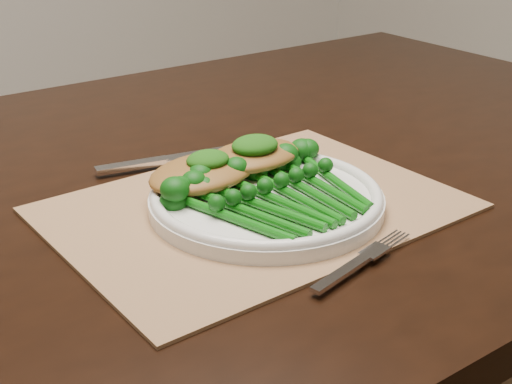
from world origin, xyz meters
TOP-DOWN VIEW (x-y plane):
  - placemat at (-0.03, -0.14)m, footprint 0.43×0.32m
  - dinner_plate at (-0.02, -0.15)m, footprint 0.25×0.25m
  - knife at (-0.05, 0.02)m, footprint 0.22×0.06m
  - fork at (-0.01, -0.30)m, footprint 0.15×0.05m
  - chicken_fillet_left at (-0.06, -0.09)m, footprint 0.15×0.12m
  - chicken_fillet_right at (0.01, -0.09)m, footprint 0.12×0.09m
  - pesto_dollop_left at (-0.06, -0.09)m, footprint 0.05×0.04m
  - pesto_dollop_right at (0.00, -0.09)m, footprint 0.06×0.05m
  - broccolini_bundle at (-0.02, -0.18)m, footprint 0.18×0.20m

SIDE VIEW (x-z plane):
  - placemat at x=-0.03m, z-range 0.75..0.75m
  - fork at x=-0.01m, z-range 0.76..0.76m
  - knife at x=-0.05m, z-range 0.75..0.76m
  - dinner_plate at x=-0.02m, z-range 0.75..0.78m
  - broccolini_bundle at x=-0.02m, z-range 0.75..0.79m
  - chicken_fillet_left at x=-0.06m, z-range 0.77..0.80m
  - chicken_fillet_right at x=0.01m, z-range 0.77..0.80m
  - pesto_dollop_left at x=-0.06m, z-range 0.79..0.81m
  - pesto_dollop_right at x=0.00m, z-range 0.79..0.81m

